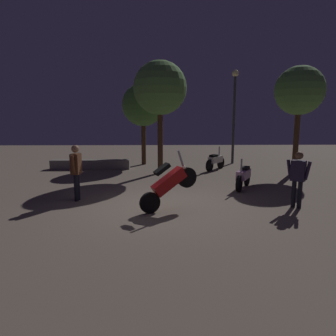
{
  "coord_description": "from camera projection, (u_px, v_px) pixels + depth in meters",
  "views": [
    {
      "loc": [
        0.02,
        -8.28,
        2.45
      ],
      "look_at": [
        0.22,
        0.61,
        1.0
      ],
      "focal_mm": 32.36,
      "sensor_mm": 36.0,
      "label": 1
    }
  ],
  "objects": [
    {
      "name": "person_bystander_far",
      "position": [
        298.0,
        175.0,
        8.28
      ],
      "size": [
        0.57,
        0.48,
        1.57
      ],
      "rotation": [
        0.0,
        0.0,
        0.89
      ],
      "color": "black",
      "rests_on": "ground_plane"
    },
    {
      "name": "planter_wall_low",
      "position": [
        91.0,
        164.0,
        14.92
      ],
      "size": [
        3.85,
        0.5,
        0.45
      ],
      "color": "gray",
      "rests_on": "ground_plane"
    },
    {
      "name": "motorcycle_white_parked_right",
      "position": [
        215.0,
        161.0,
        14.56
      ],
      "size": [
        1.13,
        1.35,
        1.11
      ],
      "rotation": [
        0.0,
        0.0,
        0.89
      ],
      "color": "black",
      "rests_on": "ground_plane"
    },
    {
      "name": "motorcycle_pink_parked_left",
      "position": [
        244.0,
        176.0,
        10.67
      ],
      "size": [
        0.9,
        1.49,
        1.11
      ],
      "rotation": [
        0.0,
        0.0,
        4.2
      ],
      "color": "black",
      "rests_on": "ground_plane"
    },
    {
      "name": "streetlamp_near",
      "position": [
        234.0,
        105.0,
        16.27
      ],
      "size": [
        0.36,
        0.36,
        5.0
      ],
      "color": "#38383D",
      "rests_on": "ground_plane"
    },
    {
      "name": "ground_plane",
      "position": [
        161.0,
        206.0,
        8.56
      ],
      "size": [
        40.0,
        40.0,
        0.0
      ],
      "primitive_type": "plane",
      "color": "#756656"
    },
    {
      "name": "motorcycle_red_foreground",
      "position": [
        169.0,
        184.0,
        8.06
      ],
      "size": [
        1.55,
        0.78,
        1.63
      ],
      "rotation": [
        0.0,
        0.0,
        0.43
      ],
      "color": "black",
      "rests_on": "ground_plane"
    },
    {
      "name": "tree_left_bg",
      "position": [
        160.0,
        89.0,
        13.23
      ],
      "size": [
        2.35,
        2.35,
        4.96
      ],
      "color": "#4C331E",
      "rests_on": "ground_plane"
    },
    {
      "name": "tree_center_bg",
      "position": [
        143.0,
        105.0,
        15.94
      ],
      "size": [
        2.23,
        2.23,
        4.28
      ],
      "color": "#4C331E",
      "rests_on": "ground_plane"
    },
    {
      "name": "person_rider_beside",
      "position": [
        76.0,
        168.0,
        9.02
      ],
      "size": [
        0.27,
        0.67,
        1.68
      ],
      "rotation": [
        0.0,
        0.0,
        6.2
      ],
      "color": "black",
      "rests_on": "ground_plane"
    },
    {
      "name": "tree_right_bg",
      "position": [
        299.0,
        91.0,
        13.32
      ],
      "size": [
        2.15,
        2.15,
        4.75
      ],
      "color": "#4C331E",
      "rests_on": "ground_plane"
    }
  ]
}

